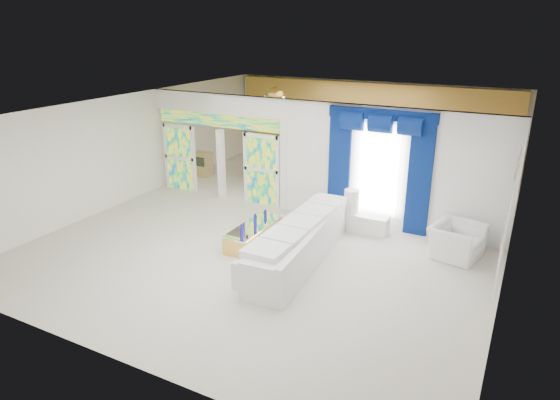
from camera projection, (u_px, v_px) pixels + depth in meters
The scene contains 22 objects.
floor at pixel (291, 225), 12.45m from camera, with size 12.00×12.00×0.00m, color #B7AF9E.
dividing_wall at pixel (390, 169), 11.83m from camera, with size 5.70×0.18×3.00m, color white.
dividing_header at pixel (216, 103), 13.60m from camera, with size 4.30×0.18×0.55m, color white.
stained_panel_left at pixel (180, 158), 14.80m from camera, with size 0.95×0.04×2.00m, color #994C3F.
stained_panel_right at pixel (262, 170), 13.56m from camera, with size 0.95×0.04×2.00m, color #994C3F.
stained_transom at pixel (217, 120), 13.76m from camera, with size 4.00×0.05×0.35m, color #994C3F.
window_pane at pixel (378, 171), 11.87m from camera, with size 1.00×0.02×2.30m, color white.
blue_drape_left at pixel (339, 168), 12.30m from camera, with size 0.55×0.10×2.80m, color #030F42.
blue_drape_right at pixel (420, 179), 11.43m from camera, with size 0.55×0.10×2.80m, color #030F42.
blue_pelmet at pixel (382, 115), 11.38m from camera, with size 2.60×0.12×0.25m, color #030F42.
wall_mirror at pixel (510, 214), 8.93m from camera, with size 0.04×2.70×1.90m, color white.
gold_curtains at pixel (368, 126), 16.85m from camera, with size 9.70×0.12×2.90m, color #B4832B.
white_sofa at pixel (301, 243), 10.49m from camera, with size 0.88×4.11×0.78m, color silver.
coffee_table at pixel (254, 234), 11.39m from camera, with size 0.60×1.81×0.40m, color gold.
console_table at pixel (362, 222), 12.02m from camera, with size 1.29×0.41×0.43m, color white.
table_lamp at pixel (351, 201), 11.98m from camera, with size 0.36×0.36×0.58m, color silver.
armchair at pixel (456, 241), 10.66m from camera, with size 1.11×0.97×0.72m, color silver.
grand_piano at pixel (285, 161), 16.38m from camera, with size 1.47×1.93×0.98m, color black.
piano_bench at pixel (262, 183), 15.16m from camera, with size 0.94×0.37×0.31m, color black.
tv_console at pixel (203, 164), 16.36m from camera, with size 0.54×0.49×0.78m, color tan.
chandelier at pixel (275, 97), 15.38m from camera, with size 0.60×0.60×0.60m, color gold.
decanters at pixel (253, 223), 11.22m from camera, with size 0.16×1.20×0.28m.
Camera 1 is at (5.07, -10.32, 4.81)m, focal length 31.42 mm.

